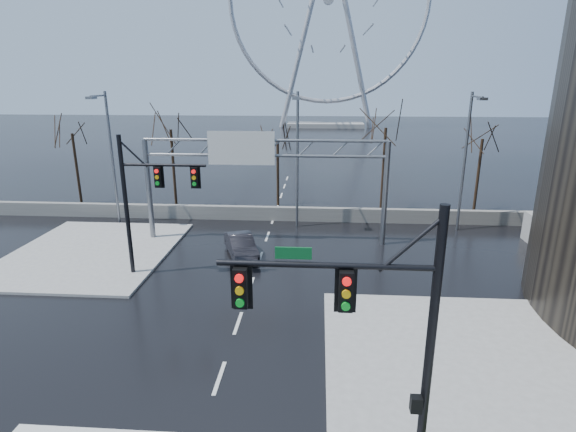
# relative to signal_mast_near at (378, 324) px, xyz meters

# --- Properties ---
(ground) EXTENTS (260.00, 260.00, 0.00)m
(ground) POSITION_rel_signal_mast_near_xyz_m (-5.14, 4.04, -4.87)
(ground) COLOR black
(ground) RESTS_ON ground
(sidewalk_right_ext) EXTENTS (12.00, 10.00, 0.15)m
(sidewalk_right_ext) POSITION_rel_signal_mast_near_xyz_m (4.86, 6.04, -4.80)
(sidewalk_right_ext) COLOR gray
(sidewalk_right_ext) RESTS_ON ground
(sidewalk_far) EXTENTS (10.00, 12.00, 0.15)m
(sidewalk_far) POSITION_rel_signal_mast_near_xyz_m (-16.14, 16.04, -4.80)
(sidewalk_far) COLOR gray
(sidewalk_far) RESTS_ON ground
(barrier_wall) EXTENTS (52.00, 0.50, 1.10)m
(barrier_wall) POSITION_rel_signal_mast_near_xyz_m (-5.14, 24.04, -4.32)
(barrier_wall) COLOR slate
(barrier_wall) RESTS_ON ground
(signal_mast_near) EXTENTS (5.52, 0.41, 8.00)m
(signal_mast_near) POSITION_rel_signal_mast_near_xyz_m (0.00, 0.00, 0.00)
(signal_mast_near) COLOR black
(signal_mast_near) RESTS_ON ground
(signal_mast_far) EXTENTS (4.72, 0.41, 8.00)m
(signal_mast_far) POSITION_rel_signal_mast_near_xyz_m (-11.01, 13.00, -0.04)
(signal_mast_far) COLOR black
(signal_mast_far) RESTS_ON ground
(sign_gantry) EXTENTS (16.36, 0.40, 7.60)m
(sign_gantry) POSITION_rel_signal_mast_near_xyz_m (-5.52, 19.00, 0.31)
(sign_gantry) COLOR slate
(sign_gantry) RESTS_ON ground
(streetlight_left) EXTENTS (0.50, 2.55, 10.00)m
(streetlight_left) POSITION_rel_signal_mast_near_xyz_m (-17.14, 22.20, 1.01)
(streetlight_left) COLOR slate
(streetlight_left) RESTS_ON ground
(streetlight_mid) EXTENTS (0.50, 2.55, 10.00)m
(streetlight_mid) POSITION_rel_signal_mast_near_xyz_m (-3.14, 22.20, 1.01)
(streetlight_mid) COLOR slate
(streetlight_mid) RESTS_ON ground
(streetlight_right) EXTENTS (0.50, 2.55, 10.00)m
(streetlight_right) POSITION_rel_signal_mast_near_xyz_m (8.86, 22.20, 1.01)
(streetlight_right) COLOR slate
(streetlight_right) RESTS_ON ground
(tree_far_left) EXTENTS (3.50, 3.50, 7.00)m
(tree_far_left) POSITION_rel_signal_mast_near_xyz_m (-23.14, 28.04, 0.70)
(tree_far_left) COLOR black
(tree_far_left) RESTS_ON ground
(tree_left) EXTENTS (3.75, 3.75, 7.50)m
(tree_left) POSITION_rel_signal_mast_near_xyz_m (-14.14, 27.54, 1.10)
(tree_left) COLOR black
(tree_left) RESTS_ON ground
(tree_center) EXTENTS (3.25, 3.25, 6.50)m
(tree_center) POSITION_rel_signal_mast_near_xyz_m (-5.14, 28.54, 0.30)
(tree_center) COLOR black
(tree_center) RESTS_ON ground
(tree_right) EXTENTS (3.90, 3.90, 7.80)m
(tree_right) POSITION_rel_signal_mast_near_xyz_m (3.86, 27.54, 1.34)
(tree_right) COLOR black
(tree_right) RESTS_ON ground
(tree_far_right) EXTENTS (3.40, 3.40, 6.80)m
(tree_far_right) POSITION_rel_signal_mast_near_xyz_m (11.86, 28.04, 0.54)
(tree_far_right) COLOR black
(tree_far_right) RESTS_ON ground
(ferris_wheel) EXTENTS (45.00, 6.00, 50.91)m
(ferris_wheel) POSITION_rel_signal_mast_near_xyz_m (-0.14, 99.04, 21.26)
(ferris_wheel) COLOR gray
(ferris_wheel) RESTS_ON ground
(car) EXTENTS (2.95, 4.53, 1.41)m
(car) POSITION_rel_signal_mast_near_xyz_m (-6.36, 16.17, -4.17)
(car) COLOR black
(car) RESTS_ON ground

